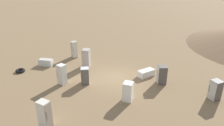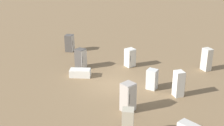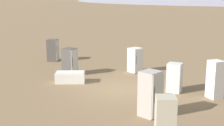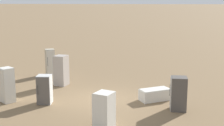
{
  "view_description": "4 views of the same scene",
  "coord_description": "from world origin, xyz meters",
  "px_view_note": "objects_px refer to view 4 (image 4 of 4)",
  "views": [
    {
      "loc": [
        -18.02,
        -0.23,
        9.49
      ],
      "look_at": [
        -0.38,
        0.22,
        1.64
      ],
      "focal_mm": 35.0,
      "sensor_mm": 36.0,
      "label": 1
    },
    {
      "loc": [
        16.66,
        12.46,
        10.09
      ],
      "look_at": [
        -1.31,
        -1.15,
        1.04
      ],
      "focal_mm": 50.0,
      "sensor_mm": 36.0,
      "label": 2
    },
    {
      "loc": [
        13.37,
        8.05,
        4.89
      ],
      "look_at": [
        0.56,
        -0.1,
        1.5
      ],
      "focal_mm": 50.0,
      "sensor_mm": 36.0,
      "label": 3
    },
    {
      "loc": [
        -15.62,
        -3.55,
        5.18
      ],
      "look_at": [
        0.49,
        -0.65,
        1.91
      ],
      "focal_mm": 50.0,
      "sensor_mm": 36.0,
      "label": 4
    }
  ],
  "objects_px": {
    "discarded_fridge_9": "(104,110)",
    "discarded_fridge_0": "(155,95)",
    "discarded_fridge_2": "(61,70)",
    "discarded_fridge_8": "(0,76)",
    "discarded_fridge_7": "(7,85)",
    "discarded_fridge_1": "(50,62)",
    "discarded_fridge_4": "(178,94)",
    "discarded_fridge_6": "(44,89)"
  },
  "relations": [
    {
      "from": "discarded_fridge_9",
      "to": "discarded_fridge_0",
      "type": "bearing_deg",
      "value": -6.35
    },
    {
      "from": "discarded_fridge_2",
      "to": "discarded_fridge_8",
      "type": "xyz_separation_m",
      "value": [
        0.14,
        4.26,
        -0.6
      ]
    },
    {
      "from": "discarded_fridge_7",
      "to": "discarded_fridge_8",
      "type": "bearing_deg",
      "value": -19.89
    },
    {
      "from": "discarded_fridge_7",
      "to": "discarded_fridge_8",
      "type": "relative_size",
      "value": 1.21
    },
    {
      "from": "discarded_fridge_7",
      "to": "discarded_fridge_9",
      "type": "relative_size",
      "value": 1.18
    },
    {
      "from": "discarded_fridge_1",
      "to": "discarded_fridge_8",
      "type": "distance_m",
      "value": 3.53
    },
    {
      "from": "discarded_fridge_4",
      "to": "discarded_fridge_9",
      "type": "height_order",
      "value": "discarded_fridge_4"
    },
    {
      "from": "discarded_fridge_1",
      "to": "discarded_fridge_7",
      "type": "distance_m",
      "value": 6.2
    },
    {
      "from": "discarded_fridge_1",
      "to": "discarded_fridge_6",
      "type": "xyz_separation_m",
      "value": [
        -6.06,
        -2.05,
        -0.18
      ]
    },
    {
      "from": "discarded_fridge_4",
      "to": "discarded_fridge_9",
      "type": "distance_m",
      "value": 4.13
    },
    {
      "from": "discarded_fridge_4",
      "to": "discarded_fridge_8",
      "type": "bearing_deg",
      "value": 70.49
    },
    {
      "from": "discarded_fridge_4",
      "to": "discarded_fridge_7",
      "type": "xyz_separation_m",
      "value": [
        -0.32,
        8.69,
        0.09
      ]
    },
    {
      "from": "discarded_fridge_4",
      "to": "discarded_fridge_7",
      "type": "bearing_deg",
      "value": 89.91
    },
    {
      "from": "discarded_fridge_2",
      "to": "discarded_fridge_6",
      "type": "relative_size",
      "value": 1.27
    },
    {
      "from": "discarded_fridge_0",
      "to": "discarded_fridge_6",
      "type": "distance_m",
      "value": 5.77
    },
    {
      "from": "discarded_fridge_1",
      "to": "discarded_fridge_7",
      "type": "xyz_separation_m",
      "value": [
        -6.2,
        -0.06,
        -0.01
      ]
    },
    {
      "from": "discarded_fridge_2",
      "to": "discarded_fridge_8",
      "type": "height_order",
      "value": "discarded_fridge_2"
    },
    {
      "from": "discarded_fridge_0",
      "to": "discarded_fridge_6",
      "type": "xyz_separation_m",
      "value": [
        -1.55,
        5.54,
        0.43
      ]
    },
    {
      "from": "discarded_fridge_8",
      "to": "discarded_fridge_9",
      "type": "distance_m",
      "value": 10.39
    },
    {
      "from": "discarded_fridge_4",
      "to": "discarded_fridge_6",
      "type": "xyz_separation_m",
      "value": [
        -0.19,
        6.7,
        -0.08
      ]
    },
    {
      "from": "discarded_fridge_0",
      "to": "discarded_fridge_2",
      "type": "height_order",
      "value": "discarded_fridge_2"
    },
    {
      "from": "discarded_fridge_0",
      "to": "discarded_fridge_8",
      "type": "relative_size",
      "value": 1.18
    },
    {
      "from": "discarded_fridge_4",
      "to": "discarded_fridge_7",
      "type": "height_order",
      "value": "discarded_fridge_7"
    },
    {
      "from": "discarded_fridge_0",
      "to": "discarded_fridge_8",
      "type": "distance_m",
      "value": 10.39
    },
    {
      "from": "discarded_fridge_6",
      "to": "discarded_fridge_8",
      "type": "relative_size",
      "value": 0.98
    },
    {
      "from": "discarded_fridge_1",
      "to": "discarded_fridge_6",
      "type": "distance_m",
      "value": 6.4
    },
    {
      "from": "discarded_fridge_6",
      "to": "discarded_fridge_8",
      "type": "xyz_separation_m",
      "value": [
        3.71,
        4.62,
        -0.4
      ]
    },
    {
      "from": "discarded_fridge_1",
      "to": "discarded_fridge_8",
      "type": "xyz_separation_m",
      "value": [
        -2.35,
        2.57,
        -0.58
      ]
    },
    {
      "from": "discarded_fridge_0",
      "to": "discarded_fridge_4",
      "type": "distance_m",
      "value": 1.86
    },
    {
      "from": "discarded_fridge_0",
      "to": "discarded_fridge_2",
      "type": "xyz_separation_m",
      "value": [
        2.02,
        5.9,
        0.63
      ]
    },
    {
      "from": "discarded_fridge_4",
      "to": "discarded_fridge_1",
      "type": "bearing_deg",
      "value": 53.91
    },
    {
      "from": "discarded_fridge_6",
      "to": "discarded_fridge_7",
      "type": "height_order",
      "value": "discarded_fridge_7"
    },
    {
      "from": "discarded_fridge_1",
      "to": "discarded_fridge_4",
      "type": "height_order",
      "value": "discarded_fridge_1"
    },
    {
      "from": "discarded_fridge_1",
      "to": "discarded_fridge_2",
      "type": "height_order",
      "value": "discarded_fridge_2"
    },
    {
      "from": "discarded_fridge_1",
      "to": "discarded_fridge_9",
      "type": "bearing_deg",
      "value": 92.9
    },
    {
      "from": "discarded_fridge_1",
      "to": "discarded_fridge_9",
      "type": "relative_size",
      "value": 1.2
    },
    {
      "from": "discarded_fridge_6",
      "to": "discarded_fridge_7",
      "type": "distance_m",
      "value": 2.01
    },
    {
      "from": "discarded_fridge_9",
      "to": "discarded_fridge_6",
      "type": "bearing_deg",
      "value": 73.12
    },
    {
      "from": "discarded_fridge_2",
      "to": "discarded_fridge_9",
      "type": "bearing_deg",
      "value": -137.1
    },
    {
      "from": "discarded_fridge_6",
      "to": "discarded_fridge_7",
      "type": "xyz_separation_m",
      "value": [
        -0.13,
        1.99,
        0.17
      ]
    },
    {
      "from": "discarded_fridge_6",
      "to": "discarded_fridge_9",
      "type": "xyz_separation_m",
      "value": [
        -2.57,
        -3.64,
        0.03
      ]
    },
    {
      "from": "discarded_fridge_0",
      "to": "discarded_fridge_7",
      "type": "distance_m",
      "value": 7.74
    }
  ]
}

